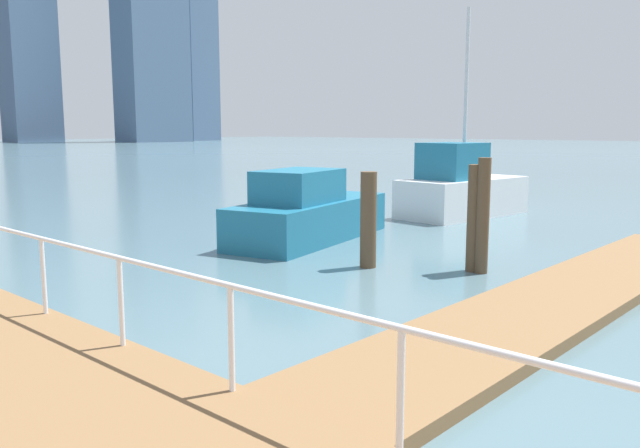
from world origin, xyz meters
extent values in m
plane|color=slate|center=(0.00, 20.00, 0.00)|extent=(300.00, 300.00, 0.00)
cube|color=olive|center=(3.73, 7.33, 0.09)|extent=(14.46, 2.00, 0.18)
cylinder|color=white|center=(-3.15, 5.92, 0.93)|extent=(0.06, 0.06, 1.05)
cylinder|color=white|center=(-3.15, 7.90, 0.93)|extent=(0.06, 0.06, 1.05)
cylinder|color=white|center=(-3.15, 9.88, 0.93)|extent=(0.06, 0.06, 1.05)
cylinder|color=white|center=(-3.15, 11.85, 0.93)|extent=(0.06, 0.06, 1.05)
cylinder|color=white|center=(-3.15, 7.90, 1.45)|extent=(0.06, 23.72, 0.06)
cylinder|color=brown|center=(4.76, 9.47, 1.18)|extent=(0.26, 0.26, 2.35)
cylinder|color=brown|center=(3.65, 11.52, 1.02)|extent=(0.35, 0.35, 2.03)
cylinder|color=brown|center=(4.81, 9.67, 1.10)|extent=(0.31, 0.31, 2.20)
cube|color=white|center=(12.30, 14.21, 0.63)|extent=(5.00, 2.55, 1.26)
cube|color=#1E6B8C|center=(11.66, 14.28, 1.86)|extent=(2.02, 1.85, 1.20)
cylinder|color=silver|center=(12.30, 14.21, 4.04)|extent=(0.12, 0.12, 5.55)
cube|color=#1E6B8C|center=(5.34, 14.78, 0.53)|extent=(5.77, 3.14, 1.05)
cube|color=#1E6B8C|center=(4.78, 14.65, 1.47)|extent=(2.62, 2.04, 0.83)
cube|color=slate|center=(72.69, 123.14, 21.95)|extent=(13.96, 8.86, 43.90)
cube|color=slate|center=(89.18, 129.74, 17.67)|extent=(8.97, 7.61, 35.34)
camera|label=1|loc=(-7.01, 3.26, 2.93)|focal=36.25mm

